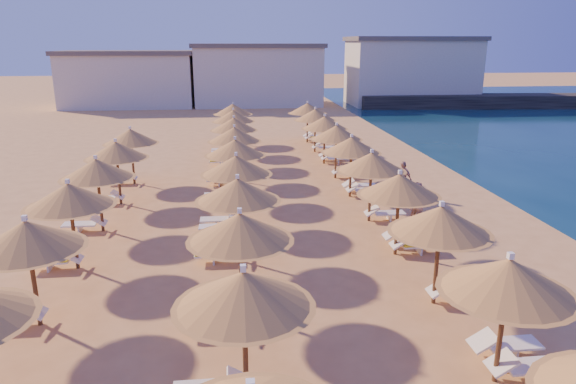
{
  "coord_description": "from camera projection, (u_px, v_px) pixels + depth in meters",
  "views": [
    {
      "loc": [
        -3.18,
        -16.78,
        7.4
      ],
      "look_at": [
        -0.88,
        4.0,
        1.3
      ],
      "focal_mm": 32.0,
      "sensor_mm": 36.0,
      "label": 1
    }
  ],
  "objects": [
    {
      "name": "parasol_row_inland",
      "position": [
        84.0,
        182.0,
        18.53
      ],
      "size": [
        2.97,
        21.29,
        3.15
      ],
      "color": "brown",
      "rests_on": "ground"
    },
    {
      "name": "beachgoer_c",
      "position": [
        402.0,
        179.0,
        25.45
      ],
      "size": [
        0.99,
        1.11,
        1.8
      ],
      "primitive_type": "imported",
      "rotation": [
        0.0,
        0.0,
        -0.92
      ],
      "color": "tan",
      "rests_on": "ground"
    },
    {
      "name": "beachgoer_b",
      "position": [
        417.0,
        205.0,
        21.12
      ],
      "size": [
        1.16,
        1.18,
        1.91
      ],
      "primitive_type": "imported",
      "rotation": [
        0.0,
        0.0,
        -0.82
      ],
      "color": "tan",
      "rests_on": "ground"
    },
    {
      "name": "parasol_row_east",
      "position": [
        371.0,
        163.0,
        21.46
      ],
      "size": [
        2.97,
        39.62,
        3.15
      ],
      "color": "brown",
      "rests_on": "ground"
    },
    {
      "name": "jetty",
      "position": [
        487.0,
        101.0,
        60.64
      ],
      "size": [
        30.22,
        6.39,
        1.5
      ],
      "primitive_type": "cube",
      "rotation": [
        0.0,
        0.0,
        -0.08
      ],
      "color": "black",
      "rests_on": "ground"
    },
    {
      "name": "loungers",
      "position": [
        273.0,
        219.0,
        21.34
      ],
      "size": [
        14.27,
        38.16,
        0.66
      ],
      "color": "white",
      "rests_on": "ground"
    },
    {
      "name": "hotel_blocks",
      "position": [
        278.0,
        74.0,
        62.34
      ],
      "size": [
        49.77,
        10.03,
        8.1
      ],
      "color": "silver",
      "rests_on": "ground"
    },
    {
      "name": "parasol_row_west",
      "position": [
        236.0,
        166.0,
        20.86
      ],
      "size": [
        2.97,
        39.62,
        3.15
      ],
      "color": "brown",
      "rests_on": "ground"
    },
    {
      "name": "ground",
      "position": [
        325.0,
        257.0,
        18.42
      ],
      "size": [
        220.0,
        220.0,
        0.0
      ],
      "primitive_type": "plane",
      "color": "tan",
      "rests_on": "ground"
    }
  ]
}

